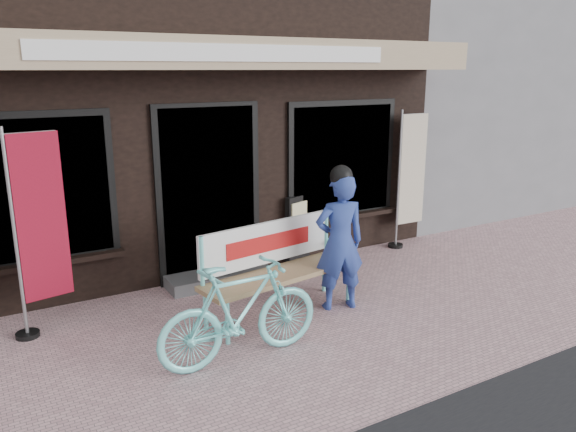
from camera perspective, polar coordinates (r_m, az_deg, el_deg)
ground at (r=5.67m, az=0.15°, el=-12.42°), size 70.00×70.00×0.00m
storefront at (r=9.67m, az=-15.45°, el=16.63°), size 7.00×6.77×6.00m
neighbor_right_near at (r=14.80m, az=18.86°, el=14.81°), size 10.00×7.00×5.60m
bench at (r=6.04m, az=-1.30°, el=-4.62°), size 1.89×0.75×0.99m
person at (r=6.12m, az=5.28°, el=-2.40°), size 0.62×0.49×1.61m
bicycle at (r=5.13m, az=-4.86°, el=-9.69°), size 1.58×0.46×0.94m
nobori_red at (r=5.97m, az=-24.09°, el=-1.24°), size 0.62×0.27×2.08m
nobori_cream at (r=8.45m, az=12.26°, el=3.90°), size 0.59×0.23×2.03m
menu_stand at (r=7.69m, az=1.10°, el=-1.20°), size 0.47×0.23×0.93m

